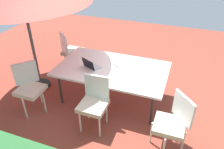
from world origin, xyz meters
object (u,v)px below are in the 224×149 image
(dining_table, at_px, (112,70))
(chair_northeast, at_px, (29,86))
(laptop, at_px, (91,66))
(cup, at_px, (116,64))
(chair_southeast, at_px, (71,50))
(chair_north, at_px, (94,101))
(chair_northwest, at_px, (173,121))

(dining_table, bearing_deg, chair_northeast, 31.62)
(laptop, xyz_separation_m, cup, (-0.43, -0.24, -0.01))
(dining_table, height_order, chair_southeast, chair_southeast)
(chair_north, height_order, chair_northeast, same)
(chair_northeast, height_order, laptop, chair_northeast)
(chair_northwest, height_order, chair_north, same)
(dining_table, xyz_separation_m, laptop, (0.39, 0.13, 0.09))
(dining_table, relative_size, laptop, 5.47)
(chair_northwest, bearing_deg, chair_northeast, -132.75)
(chair_northeast, relative_size, laptop, 2.49)
(laptop, bearing_deg, chair_northeast, 60.72)
(chair_north, bearing_deg, cup, 84.22)
(dining_table, xyz_separation_m, chair_northwest, (-1.31, 0.87, -0.15))
(chair_southeast, relative_size, chair_northeast, 1.00)
(chair_northwest, xyz_separation_m, chair_southeast, (2.69, -1.66, 0.00))
(cup, bearing_deg, chair_northwest, 142.27)
(chair_southeast, xyz_separation_m, cup, (-1.42, 0.68, 0.24))
(chair_northwest, distance_m, chair_southeast, 3.16)
(chair_north, height_order, cup, chair_north)
(dining_table, distance_m, laptop, 0.42)
(chair_southeast, bearing_deg, cup, -163.15)
(dining_table, bearing_deg, chair_north, 88.34)
(dining_table, bearing_deg, laptop, 18.32)
(chair_north, xyz_separation_m, chair_southeast, (1.36, -1.62, 0.00))
(chair_north, distance_m, chair_southeast, 2.11)
(chair_north, relative_size, chair_southeast, 1.00)
(dining_table, xyz_separation_m, chair_northeast, (1.36, 0.84, -0.15))
(dining_table, relative_size, chair_northeast, 2.20)
(laptop, bearing_deg, chair_northwest, -179.04)
(dining_table, distance_m, chair_northwest, 1.58)
(chair_north, distance_m, cup, 0.97)
(dining_table, relative_size, chair_north, 2.20)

